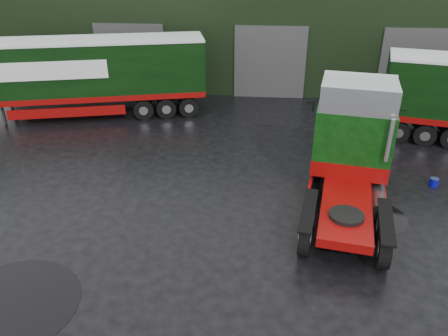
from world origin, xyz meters
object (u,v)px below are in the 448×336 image
(warehouse, at_px, (270,24))
(hero_tractor, at_px, (352,159))
(trailer_left, at_px, (80,78))
(wash_bucket, at_px, (434,182))

(warehouse, bearing_deg, hero_tractor, -82.23)
(warehouse, height_order, trailer_left, warehouse)
(trailer_left, xyz_separation_m, wash_bucket, (15.59, -6.03, -1.80))
(hero_tractor, distance_m, trailer_left, 14.61)
(warehouse, bearing_deg, wash_bucket, -69.18)
(trailer_left, relative_size, wash_bucket, 38.92)
(hero_tractor, bearing_deg, trailer_left, 155.21)
(trailer_left, bearing_deg, wash_bucket, -125.32)
(warehouse, xyz_separation_m, hero_tractor, (2.50, -18.33, -1.10))
(trailer_left, bearing_deg, hero_tractor, -138.95)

